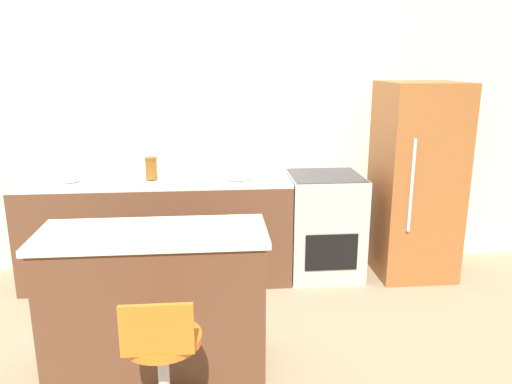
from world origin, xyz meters
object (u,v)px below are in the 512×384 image
Objects in this scene: stool_chair at (163,366)px; mixing_bowl at (236,173)px; kettle at (71,173)px; refrigerator at (415,181)px; oven_range at (324,225)px.

mixing_bowl is at bearing 76.35° from stool_chair.
stool_chair is at bearing -65.06° from kettle.
mixing_bowl is (1.40, 0.00, -0.03)m from kettle.
refrigerator is 2.09× the size of stool_chair.
refrigerator is at bearing -0.09° from kettle.
refrigerator is at bearing -0.18° from mixing_bowl.
stool_chair is (-1.29, -2.01, -0.05)m from oven_range.
refrigerator is 5.97× the size of mixing_bowl.
stool_chair is 2.86× the size of mixing_bowl.
refrigerator is 1.63m from mixing_bowl.
oven_range is at bearing 57.36° from stool_chair.
stool_chair is at bearing -103.65° from mixing_bowl.
kettle is (-0.92, 1.98, 0.59)m from stool_chair.
kettle is (-3.03, 0.00, 0.13)m from refrigerator.
kettle reaches higher than mixing_bowl.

